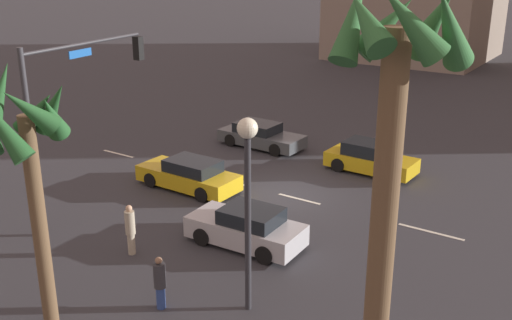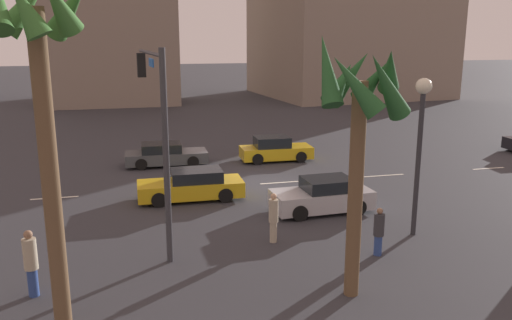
{
  "view_description": "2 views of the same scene",
  "coord_description": "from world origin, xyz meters",
  "views": [
    {
      "loc": [
        -12.28,
        20.3,
        9.85
      ],
      "look_at": [
        1.01,
        0.41,
        1.47
      ],
      "focal_mm": 42.83,
      "sensor_mm": 36.0,
      "label": 1
    },
    {
      "loc": [
        6.23,
        24.0,
        7.12
      ],
      "look_at": [
        0.31,
        -0.11,
        1.2
      ],
      "focal_mm": 36.95,
      "sensor_mm": 36.0,
      "label": 2
    }
  ],
  "objects": [
    {
      "name": "pedestrian_2",
      "position": [
        1.49,
        7.27,
        0.95
      ],
      "size": [
        0.36,
        0.36,
        1.79
      ],
      "color": "#B2A58C",
      "rests_on": "ground_plane"
    },
    {
      "name": "pedestrian_1",
      "position": [
        9.05,
        9.46,
        1.03
      ],
      "size": [
        0.53,
        0.53,
        1.94
      ],
      "color": "#2D478C",
      "rests_on": "ground_plane"
    },
    {
      "name": "traffic_signal",
      "position": [
        5.31,
        6.01,
        4.62
      ],
      "size": [
        0.71,
        6.21,
        6.76
      ],
      "color": "#38383D",
      "rests_on": "ground_plane"
    },
    {
      "name": "lane_stripe_5",
      "position": [
        9.62,
        0.0,
        0.01
      ],
      "size": [
        2.04,
        0.14,
        0.01
      ],
      "primitive_type": "cube",
      "color": "silver",
      "rests_on": "ground_plane"
    },
    {
      "name": "ground_plane",
      "position": [
        0.0,
        0.0,
        0.0
      ],
      "size": [
        220.0,
        220.0,
        0.0
      ],
      "primitive_type": "plane",
      "color": "#333338"
    },
    {
      "name": "lane_stripe_2",
      "position": [
        -6.4,
        0.0,
        0.01
      ],
      "size": [
        2.45,
        0.14,
        0.01
      ],
      "primitive_type": "cube",
      "color": "silver",
      "rests_on": "ground_plane"
    },
    {
      "name": "lane_stripe_4",
      "position": [
        2.93,
        0.0,
        0.01
      ],
      "size": [
        2.16,
        0.14,
        0.01
      ],
      "primitive_type": "cube",
      "color": "silver",
      "rests_on": "ground_plane"
    },
    {
      "name": "car_4",
      "position": [
        4.33,
        -4.99,
        0.59
      ],
      "size": [
        4.53,
        1.97,
        1.26
      ],
      "color": "#474C51",
      "rests_on": "ground_plane"
    },
    {
      "name": "palm_tree_3",
      "position": [
        0.45,
        11.53,
        5.35
      ],
      "size": [
        2.46,
        2.48,
        7.23
      ],
      "color": "brown",
      "rests_on": "ground_plane"
    },
    {
      "name": "pedestrian_0",
      "position": [
        -1.56,
        9.18,
        0.86
      ],
      "size": [
        0.49,
        0.49,
        1.64
      ],
      "color": "#2D478C",
      "rests_on": "ground_plane"
    },
    {
      "name": "palm_tree_2",
      "position": [
        8.02,
        11.3,
        6.35
      ],
      "size": [
        2.58,
        2.47,
        8.78
      ],
      "color": "brown",
      "rests_on": "ground_plane"
    },
    {
      "name": "lane_stripe_3",
      "position": [
        -0.86,
        0.0,
        0.01
      ],
      "size": [
        1.96,
        0.14,
        0.01
      ],
      "primitive_type": "cube",
      "color": "silver",
      "rests_on": "ground_plane"
    },
    {
      "name": "lane_stripe_1",
      "position": [
        -12.75,
        0.0,
        0.01
      ],
      "size": [
        1.93,
        0.14,
        0.01
      ],
      "primitive_type": "cube",
      "color": "silver",
      "rests_on": "ground_plane"
    },
    {
      "name": "car_2",
      "position": [
        -1.93,
        -4.61,
        0.65
      ],
      "size": [
        4.13,
        1.88,
        1.42
      ],
      "color": "gold",
      "rests_on": "ground_plane"
    },
    {
      "name": "car_0",
      "position": [
        3.65,
        1.61,
        0.62
      ],
      "size": [
        4.63,
        1.9,
        1.34
      ],
      "color": "gold",
      "rests_on": "ground_plane"
    },
    {
      "name": "streetlamp",
      "position": [
        -3.66,
        7.81,
        4.02
      ],
      "size": [
        0.56,
        0.56,
        5.68
      ],
      "color": "#2D2D33",
      "rests_on": "ground_plane"
    },
    {
      "name": "car_3",
      "position": [
        -1.38,
        4.56,
        0.65
      ],
      "size": [
        4.15,
        1.99,
        1.41
      ],
      "color": "#B7B7BC",
      "rests_on": "ground_plane"
    }
  ]
}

